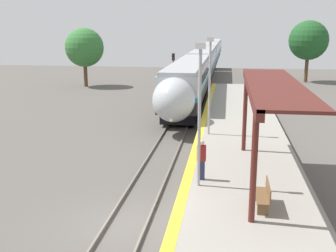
{
  "coord_description": "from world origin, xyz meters",
  "views": [
    {
      "loc": [
        3.43,
        -13.55,
        6.95
      ],
      "look_at": [
        0.6,
        6.16,
        2.24
      ],
      "focal_mm": 45.0,
      "sensor_mm": 36.0,
      "label": 1
    }
  ],
  "objects_px": {
    "train": "(207,57)",
    "railway_signal": "(173,70)",
    "person_waiting": "(201,159)",
    "lamppost_near": "(200,106)",
    "platform_bench": "(264,195)",
    "lamppost_mid": "(210,80)"
  },
  "relations": [
    {
      "from": "railway_signal",
      "to": "lamppost_near",
      "type": "distance_m",
      "value": 27.81
    },
    {
      "from": "lamppost_near",
      "to": "train",
      "type": "bearing_deg",
      "value": 92.69
    },
    {
      "from": "railway_signal",
      "to": "platform_bench",
      "type": "bearing_deg",
      "value": -76.63
    },
    {
      "from": "train",
      "to": "railway_signal",
      "type": "height_order",
      "value": "railway_signal"
    },
    {
      "from": "railway_signal",
      "to": "lamppost_near",
      "type": "xyz_separation_m",
      "value": [
        4.57,
        -27.4,
        1.43
      ]
    },
    {
      "from": "lamppost_near",
      "to": "lamppost_mid",
      "type": "distance_m",
      "value": 8.09
    },
    {
      "from": "person_waiting",
      "to": "train",
      "type": "bearing_deg",
      "value": 92.8
    },
    {
      "from": "platform_bench",
      "to": "person_waiting",
      "type": "relative_size",
      "value": 0.95
    },
    {
      "from": "railway_signal",
      "to": "lamppost_mid",
      "type": "xyz_separation_m",
      "value": [
        4.57,
        -19.3,
        1.43
      ]
    },
    {
      "from": "train",
      "to": "lamppost_mid",
      "type": "xyz_separation_m",
      "value": [
        2.41,
        -43.2,
        1.8
      ]
    },
    {
      "from": "lamppost_near",
      "to": "person_waiting",
      "type": "bearing_deg",
      "value": 84.69
    },
    {
      "from": "train",
      "to": "lamppost_near",
      "type": "height_order",
      "value": "lamppost_near"
    },
    {
      "from": "platform_bench",
      "to": "lamppost_near",
      "type": "bearing_deg",
      "value": 143.24
    },
    {
      "from": "train",
      "to": "lamppost_mid",
      "type": "distance_m",
      "value": 43.3
    },
    {
      "from": "train",
      "to": "railway_signal",
      "type": "bearing_deg",
      "value": -95.16
    },
    {
      "from": "railway_signal",
      "to": "person_waiting",
      "type": "bearing_deg",
      "value": -80.17
    },
    {
      "from": "platform_bench",
      "to": "person_waiting",
      "type": "distance_m",
      "value": 3.37
    },
    {
      "from": "railway_signal",
      "to": "lamppost_near",
      "type": "relative_size",
      "value": 0.79
    },
    {
      "from": "platform_bench",
      "to": "railway_signal",
      "type": "bearing_deg",
      "value": 103.37
    },
    {
      "from": "railway_signal",
      "to": "lamppost_near",
      "type": "height_order",
      "value": "lamppost_near"
    },
    {
      "from": "train",
      "to": "platform_bench",
      "type": "height_order",
      "value": "train"
    },
    {
      "from": "person_waiting",
      "to": "lamppost_mid",
      "type": "height_order",
      "value": "lamppost_mid"
    }
  ]
}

